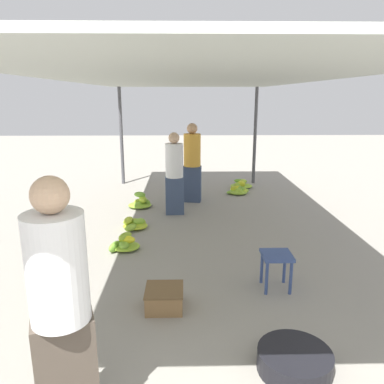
# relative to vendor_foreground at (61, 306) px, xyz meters

# --- Properties ---
(canopy_post_back_left) EXTENTS (0.08, 0.08, 2.39)m
(canopy_post_back_left) POSITION_rel_vendor_foreground_xyz_m (-0.77, 7.25, 0.29)
(canopy_post_back_left) COLOR #4C4C51
(canopy_post_back_left) RESTS_ON ground
(canopy_post_back_right) EXTENTS (0.08, 0.08, 2.39)m
(canopy_post_back_right) POSITION_rel_vendor_foreground_xyz_m (2.56, 7.25, 0.29)
(canopy_post_back_right) COLOR #4C4C51
(canopy_post_back_right) RESTS_ON ground
(canopy_tarp) EXTENTS (3.74, 8.20, 0.04)m
(canopy_tarp) POSITION_rel_vendor_foreground_xyz_m (0.89, 3.35, 1.51)
(canopy_tarp) COLOR #9EA399
(canopy_tarp) RESTS_ON canopy_post_front_left
(vendor_foreground) EXTENTS (0.47, 0.47, 1.74)m
(vendor_foreground) POSITION_rel_vendor_foreground_xyz_m (0.00, 0.00, 0.00)
(vendor_foreground) COLOR #4C4238
(vendor_foreground) RESTS_ON ground
(stool) EXTENTS (0.34, 0.34, 0.43)m
(stool) POSITION_rel_vendor_foreground_xyz_m (1.84, 1.82, -0.55)
(stool) COLOR #384C84
(stool) RESTS_ON ground
(basin_black) EXTENTS (0.61, 0.61, 0.18)m
(basin_black) POSITION_rel_vendor_foreground_xyz_m (1.67, 0.47, -0.82)
(basin_black) COLOR black
(basin_black) RESTS_ON ground
(banana_pile_left_0) EXTENTS (0.46, 0.39, 0.27)m
(banana_pile_left_0) POSITION_rel_vendor_foreground_xyz_m (-0.10, 2.96, -0.81)
(banana_pile_left_0) COLOR #78B437
(banana_pile_left_0) RESTS_ON ground
(banana_pile_left_1) EXTENTS (0.44, 0.57, 0.19)m
(banana_pile_left_1) POSITION_rel_vendor_foreground_xyz_m (-0.07, 3.90, -0.83)
(banana_pile_left_1) COLOR #B2CC2C
(banana_pile_left_1) RESTS_ON ground
(banana_pile_left_2) EXTENTS (0.47, 0.52, 0.33)m
(banana_pile_left_2) POSITION_rel_vendor_foreground_xyz_m (-0.10, 5.13, -0.81)
(banana_pile_left_2) COLOR #82B835
(banana_pile_left_2) RESTS_ON ground
(banana_pile_right_0) EXTENTS (0.53, 0.51, 0.22)m
(banana_pile_right_0) POSITION_rel_vendor_foreground_xyz_m (2.17, 6.70, -0.82)
(banana_pile_right_0) COLOR #B3CC2C
(banana_pile_right_0) RESTS_ON ground
(banana_pile_right_1) EXTENTS (0.58, 0.41, 0.20)m
(banana_pile_right_1) POSITION_rel_vendor_foreground_xyz_m (2.03, 6.13, -0.83)
(banana_pile_right_1) COLOR #79B536
(banana_pile_right_1) RESTS_ON ground
(crate_near) EXTENTS (0.40, 0.40, 0.22)m
(crate_near) POSITION_rel_vendor_foreground_xyz_m (0.57, 1.43, -0.79)
(crate_near) COLOR olive
(crate_near) RESTS_ON ground
(shopper_walking_mid) EXTENTS (0.35, 0.35, 1.54)m
(shopper_walking_mid) POSITION_rel_vendor_foreground_xyz_m (0.60, 4.69, -0.10)
(shopper_walking_mid) COLOR #384766
(shopper_walking_mid) RESTS_ON ground
(shopper_walking_far) EXTENTS (0.41, 0.41, 1.65)m
(shopper_walking_far) POSITION_rel_vendor_foreground_xyz_m (0.95, 5.54, -0.05)
(shopper_walking_far) COLOR #384766
(shopper_walking_far) RESTS_ON ground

